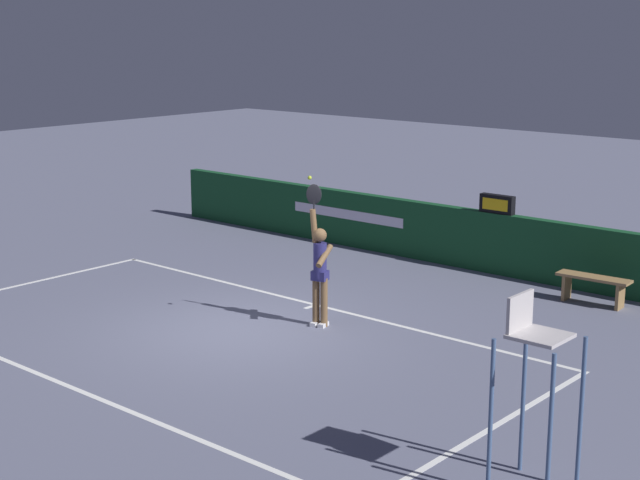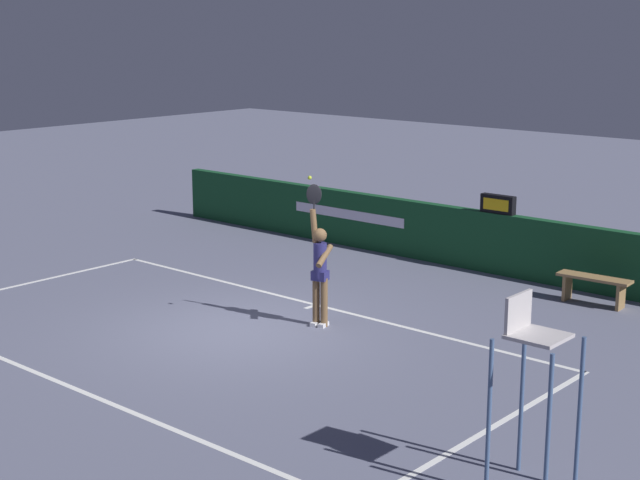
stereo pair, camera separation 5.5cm
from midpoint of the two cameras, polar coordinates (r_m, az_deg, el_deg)
ground_plane at (r=16.18m, az=-4.58°, el=-5.30°), size 60.00×60.00×0.00m
court_lines at (r=15.71m, az=-6.49°, el=-5.90°), size 10.60×5.39×0.00m
back_wall at (r=20.52m, az=7.45°, el=0.32°), size 15.71×0.23×1.25m
speed_display at (r=19.70m, az=10.57°, el=2.10°), size 0.74×0.17×0.37m
tennis_player at (r=16.04m, az=0.08°, el=-1.68°), size 0.50×0.50×2.44m
tennis_ball at (r=15.46m, az=-0.51°, el=3.71°), size 0.06×0.06×0.06m
umpire_chair at (r=10.61m, az=12.61°, el=-7.39°), size 0.75×0.75×2.19m
courtside_bench_near at (r=18.12m, az=16.00°, el=-2.51°), size 1.35×0.43×0.52m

